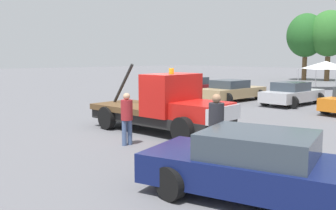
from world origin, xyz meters
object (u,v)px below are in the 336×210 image
Objects in this scene: person_near_truck at (216,123)px; person_at_hood at (127,115)px; foreground_car at (268,168)px; parked_car_tan at (231,91)px; canopy_tent_white at (326,65)px; traffic_cone at (174,110)px; parked_car_silver at (292,94)px; parked_car_maroon at (193,87)px; tree_center at (329,34)px; tree_right at (306,36)px; tow_truck at (166,108)px.

person_near_truck is 3.20m from person_at_hood.
foreground_car and parked_car_tan have the same top height.
foreground_car is 1.60× the size of canopy_tent_white.
parked_car_silver is at bearing 76.73° from traffic_cone.
parked_car_silver is 12.75m from canopy_tent_white.
parked_car_maroon is 9.30m from traffic_cone.
parked_car_tan is (-5.15, 11.97, -0.31)m from person_at_hood.
tree_center is at bearing 113.70° from canopy_tent_white.
person_at_hood is at bearing -78.34° from canopy_tent_white.
parked_car_tan and parked_car_silver have the same top height.
parked_car_silver is at bearing 100.76° from person_at_hood.
tree_right is (-7.16, 10.08, 3.18)m from canopy_tent_white.
parked_car_maroon is 23.28m from tree_right.
tree_right reaches higher than person_near_truck.
canopy_tent_white is (-0.03, 13.13, 1.42)m from parked_car_tan.
person_near_truck is 0.41× the size of parked_car_silver.
person_near_truck is at bearing 133.42° from foreground_car.
tow_truck is 13.44m from parked_car_maroon.
canopy_tent_white is at bearing 94.82° from foreground_car.
tow_truck reaches higher than parked_car_maroon.
tow_truck is 3.22× the size of person_near_truck.
parked_car_silver is 8.01× the size of traffic_cone.
traffic_cone is at bearing 128.17° from foreground_car.
tow_truck is at bearing -70.38° from tree_right.
person_near_truck reaches higher than parked_car_silver.
person_at_hood is (-5.56, 0.76, 0.31)m from foreground_car.
traffic_cone is (5.73, -7.31, -0.40)m from parked_car_maroon.
foreground_car is at bearing -31.70° from tow_truck.
foreground_car is 1.12× the size of parked_car_tan.
traffic_cone is (6.50, -30.47, -5.12)m from tree_center.
canopy_tent_white reaches higher than person_at_hood.
tree_center is (-9.86, 35.75, 4.41)m from person_at_hood.
person_at_hood is 37.53m from tree_right.
person_near_truck is at bearing -69.71° from tree_center.
tow_truck reaches higher than canopy_tent_white.
parked_car_tan is (-10.72, 12.73, -0.00)m from foreground_car.
person_near_truck is 3.31× the size of traffic_cone.
tree_right is at bearing -167.07° from tree_center.
foreground_car is at bearing -67.11° from tree_center.
person_near_truck is at bearing -65.89° from tree_right.
parked_car_maroon is at bearing 123.25° from tow_truck.
tree_right reaches higher than parked_car_tan.
canopy_tent_white is (-4.60, 22.91, 1.14)m from tow_truck.
person_near_truck is 0.37× the size of parked_car_maroon.
person_near_truck is (3.73, -1.62, 0.12)m from tow_truck.
tow_truck is 4.07m from person_near_truck.
parked_car_tan is at bearing 109.02° from tow_truck.
parked_car_tan is at bearing -78.82° from tree_center.
person_near_truck reaches higher than foreground_car.
tow_truck reaches higher than traffic_cone.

